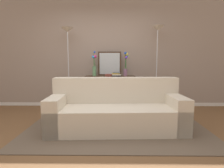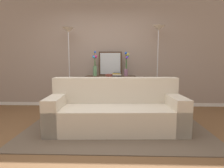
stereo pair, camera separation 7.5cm
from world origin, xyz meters
name	(u,v)px [view 2 (the right image)]	position (x,y,z in m)	size (l,w,h in m)	color
ground_plane	(93,136)	(0.00, 0.00, -0.01)	(16.00, 16.00, 0.02)	brown
back_wall	(103,52)	(0.00, 2.07, 1.42)	(12.00, 0.15, 2.84)	white
area_rug	(116,132)	(0.36, 0.16, 0.01)	(3.12, 1.61, 0.01)	brown
couch	(116,111)	(0.36, 0.33, 0.31)	(2.29, 0.97, 0.88)	beige
console_table	(110,86)	(0.21, 1.67, 0.56)	(1.21, 0.39, 0.82)	#473323
floor_lamp_left	(69,46)	(-0.79, 1.65, 1.54)	(0.28, 0.28, 1.96)	silver
floor_lamp_right	(158,44)	(1.34, 1.65, 1.57)	(0.28, 0.28, 2.00)	silver
wall_mirror	(110,64)	(0.20, 1.84, 1.12)	(0.57, 0.02, 0.59)	#473323
vase_tall_flowers	(95,66)	(-0.16, 1.67, 1.06)	(0.12, 0.10, 0.60)	#669E6B
vase_short_flowers	(126,64)	(0.60, 1.68, 1.11)	(0.12, 0.12, 0.58)	gray
fruit_bowl	(109,75)	(0.18, 1.55, 0.85)	(0.16, 0.16, 0.06)	brown
book_stack	(117,74)	(0.37, 1.54, 0.87)	(0.22, 0.13, 0.10)	#2D2D33
book_row_under_console	(96,107)	(-0.14, 1.67, 0.06)	(0.28, 0.18, 0.13)	tan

